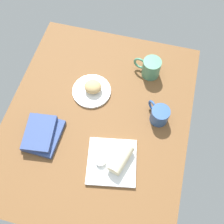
# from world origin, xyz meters

# --- Properties ---
(dining_table) EXTENTS (1.10, 0.90, 0.04)m
(dining_table) POSITION_xyz_m (0.00, 0.00, 0.02)
(dining_table) COLOR brown
(dining_table) RESTS_ON ground
(round_plate) EXTENTS (0.20, 0.20, 0.01)m
(round_plate) POSITION_xyz_m (-0.14, -0.07, 0.05)
(round_plate) COLOR white
(round_plate) RESTS_ON dining_table
(scone_pastry) EXTENTS (0.09, 0.09, 0.06)m
(scone_pastry) POSITION_xyz_m (-0.14, -0.06, 0.08)
(scone_pastry) COLOR tan
(scone_pastry) RESTS_ON round_plate
(square_plate) EXTENTS (0.26, 0.26, 0.02)m
(square_plate) POSITION_xyz_m (0.20, 0.13, 0.05)
(square_plate) COLOR white
(square_plate) RESTS_ON dining_table
(sauce_cup) EXTENTS (0.05, 0.05, 0.02)m
(sauce_cup) POSITION_xyz_m (0.22, 0.08, 0.07)
(sauce_cup) COLOR silver
(sauce_cup) RESTS_ON square_plate
(breakfast_wrap) EXTENTS (0.15, 0.10, 0.06)m
(breakfast_wrap) POSITION_xyz_m (0.19, 0.16, 0.09)
(breakfast_wrap) COLOR beige
(breakfast_wrap) RESTS_ON square_plate
(book_stack) EXTENTS (0.20, 0.17, 0.05)m
(book_stack) POSITION_xyz_m (0.16, -0.23, 0.06)
(book_stack) COLOR #33477F
(book_stack) RESTS_ON dining_table
(coffee_mug) EXTENTS (0.09, 0.15, 0.10)m
(coffee_mug) POSITION_xyz_m (-0.33, 0.20, 0.09)
(coffee_mug) COLOR #4C8C6B
(coffee_mug) RESTS_ON dining_table
(second_mug) EXTENTS (0.11, 0.11, 0.09)m
(second_mug) POSITION_xyz_m (-0.07, 0.29, 0.08)
(second_mug) COLOR #2D518C
(second_mug) RESTS_ON dining_table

